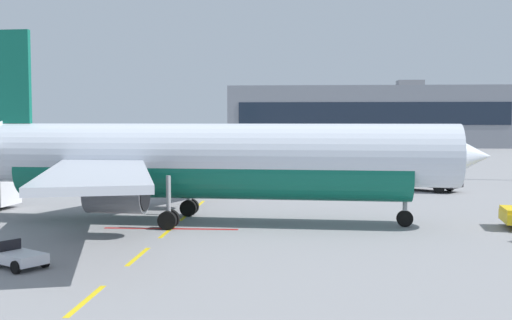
{
  "coord_description": "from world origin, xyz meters",
  "views": [
    {
      "loc": [
        25.6,
        -14.46,
        6.47
      ],
      "look_at": [
        22.63,
        28.01,
        3.71
      ],
      "focal_mm": 44.24,
      "sensor_mm": 36.0,
      "label": 1
    }
  ],
  "objects": [
    {
      "name": "ground_power_truck",
      "position": [
        36.79,
        43.37,
        1.65
      ],
      "size": [
        7.09,
        6.02,
        3.14
      ],
      "color": "black",
      "rests_on": "ground"
    },
    {
      "name": "airliner_foreground",
      "position": [
        19.46,
        24.45,
        3.95
      ],
      "size": [
        34.8,
        34.57,
        12.2
      ],
      "color": "silver",
      "rests_on": "ground"
    },
    {
      "name": "apron_paint_markings",
      "position": [
        18.0,
        38.15,
        0.0
      ],
      "size": [
        8.0,
        96.28,
        0.01
      ],
      "color": "yellow",
      "rests_on": "ground"
    },
    {
      "name": "ground",
      "position": [
        40.0,
        40.0,
        0.0
      ],
      "size": [
        400.0,
        400.0,
        0.0
      ],
      "primitive_type": "plane",
      "color": "gray"
    },
    {
      "name": "terminal_satellite",
      "position": [
        41.86,
        138.12,
        7.06
      ],
      "size": [
        65.4,
        21.05,
        15.69
      ],
      "color": "gray",
      "rests_on": "ground"
    },
    {
      "name": "catering_truck",
      "position": [
        3.39,
        46.03,
        1.65
      ],
      "size": [
        7.36,
        5.11,
        3.14
      ],
      "color": "black",
      "rests_on": "ground"
    }
  ]
}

